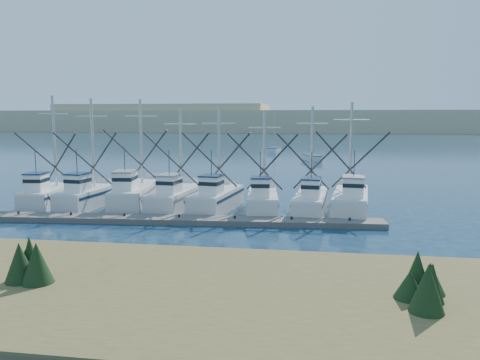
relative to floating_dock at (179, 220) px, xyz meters
name	(u,v)px	position (x,y,z in m)	size (l,w,h in m)	color
ground	(268,254)	(6.99, -6.63, -0.19)	(500.00, 500.00, 0.00)	#0C2135
shore_bank	(27,302)	(-1.01, -16.63, 0.61)	(40.00, 10.00, 1.60)	#4C422D
floating_dock	(179,220)	(0.00, 0.00, 0.00)	(28.91, 1.93, 0.39)	#69645E
dune_ridge	(307,121)	(6.99, 203.37, 4.81)	(360.00, 60.00, 10.00)	tan
trawler_fleet	(197,197)	(0.11, 4.86, 0.78)	(28.42, 9.14, 9.28)	silver
sailboat_near	(311,158)	(9.38, 48.41, 0.30)	(3.55, 5.81, 8.10)	silver
sailboat_far	(274,150)	(1.62, 66.49, 0.30)	(2.53, 5.89, 8.10)	silver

